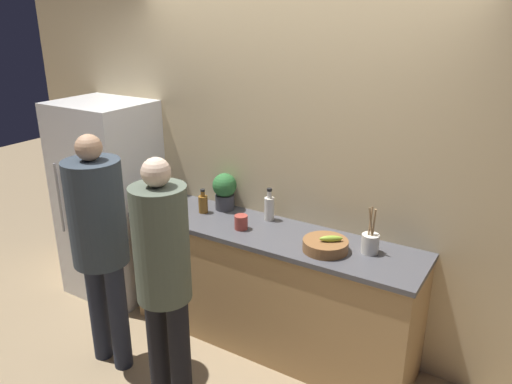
{
  "coord_description": "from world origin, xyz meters",
  "views": [
    {
      "loc": [
        1.58,
        -2.44,
        2.39
      ],
      "look_at": [
        0.0,
        0.13,
        1.27
      ],
      "focal_mm": 35.0,
      "sensor_mm": 36.0,
      "label": 1
    }
  ],
  "objects_px": {
    "bottle_clear": "(269,208)",
    "potted_plant": "(225,190)",
    "cup_red": "(241,222)",
    "utensil_crock": "(370,243)",
    "refrigerator": "(110,201)",
    "fruit_bowl": "(326,245)",
    "bottle_amber": "(203,203)",
    "person_left": "(99,233)",
    "person_center": "(163,271)"
  },
  "relations": [
    {
      "from": "utensil_crock",
      "to": "fruit_bowl",
      "type": "bearing_deg",
      "value": -154.15
    },
    {
      "from": "refrigerator",
      "to": "bottle_amber",
      "type": "xyz_separation_m",
      "value": [
        0.95,
        0.07,
        0.15
      ]
    },
    {
      "from": "bottle_clear",
      "to": "potted_plant",
      "type": "height_order",
      "value": "potted_plant"
    },
    {
      "from": "person_center",
      "to": "potted_plant",
      "type": "xyz_separation_m",
      "value": [
        -0.3,
        1.05,
        0.12
      ]
    },
    {
      "from": "bottle_clear",
      "to": "cup_red",
      "type": "relative_size",
      "value": 2.42
    },
    {
      "from": "bottle_clear",
      "to": "potted_plant",
      "type": "distance_m",
      "value": 0.4
    },
    {
      "from": "refrigerator",
      "to": "utensil_crock",
      "type": "relative_size",
      "value": 5.48
    },
    {
      "from": "fruit_bowl",
      "to": "utensil_crock",
      "type": "distance_m",
      "value": 0.28
    },
    {
      "from": "refrigerator",
      "to": "potted_plant",
      "type": "height_order",
      "value": "refrigerator"
    },
    {
      "from": "bottle_amber",
      "to": "fruit_bowl",
      "type": "bearing_deg",
      "value": -5.29
    },
    {
      "from": "cup_red",
      "to": "person_left",
      "type": "bearing_deg",
      "value": -132.86
    },
    {
      "from": "refrigerator",
      "to": "cup_red",
      "type": "height_order",
      "value": "refrigerator"
    },
    {
      "from": "utensil_crock",
      "to": "bottle_amber",
      "type": "height_order",
      "value": "utensil_crock"
    },
    {
      "from": "refrigerator",
      "to": "fruit_bowl",
      "type": "relative_size",
      "value": 5.76
    },
    {
      "from": "fruit_bowl",
      "to": "utensil_crock",
      "type": "bearing_deg",
      "value": 25.85
    },
    {
      "from": "bottle_clear",
      "to": "potted_plant",
      "type": "bearing_deg",
      "value": 179.65
    },
    {
      "from": "refrigerator",
      "to": "person_left",
      "type": "distance_m",
      "value": 1.03
    },
    {
      "from": "bottle_clear",
      "to": "potted_plant",
      "type": "relative_size",
      "value": 0.85
    },
    {
      "from": "cup_red",
      "to": "potted_plant",
      "type": "xyz_separation_m",
      "value": [
        -0.31,
        0.25,
        0.1
      ]
    },
    {
      "from": "person_left",
      "to": "potted_plant",
      "type": "relative_size",
      "value": 5.81
    },
    {
      "from": "fruit_bowl",
      "to": "cup_red",
      "type": "xyz_separation_m",
      "value": [
        -0.65,
        -0.0,
        0.01
      ]
    },
    {
      "from": "refrigerator",
      "to": "person_center",
      "type": "bearing_deg",
      "value": -31.85
    },
    {
      "from": "utensil_crock",
      "to": "bottle_amber",
      "type": "distance_m",
      "value": 1.31
    },
    {
      "from": "person_center",
      "to": "utensil_crock",
      "type": "relative_size",
      "value": 5.34
    },
    {
      "from": "refrigerator",
      "to": "person_left",
      "type": "height_order",
      "value": "refrigerator"
    },
    {
      "from": "person_left",
      "to": "fruit_bowl",
      "type": "bearing_deg",
      "value": 28.56
    },
    {
      "from": "person_center",
      "to": "potted_plant",
      "type": "relative_size",
      "value": 5.73
    },
    {
      "from": "bottle_clear",
      "to": "bottle_amber",
      "type": "bearing_deg",
      "value": -164.1
    },
    {
      "from": "bottle_clear",
      "to": "cup_red",
      "type": "height_order",
      "value": "bottle_clear"
    },
    {
      "from": "person_left",
      "to": "bottle_amber",
      "type": "height_order",
      "value": "person_left"
    },
    {
      "from": "bottle_amber",
      "to": "cup_red",
      "type": "height_order",
      "value": "bottle_amber"
    },
    {
      "from": "refrigerator",
      "to": "bottle_clear",
      "type": "height_order",
      "value": "refrigerator"
    },
    {
      "from": "refrigerator",
      "to": "fruit_bowl",
      "type": "xyz_separation_m",
      "value": [
        2.01,
        -0.03,
        0.12
      ]
    },
    {
      "from": "utensil_crock",
      "to": "potted_plant",
      "type": "xyz_separation_m",
      "value": [
        -1.21,
        0.12,
        0.09
      ]
    },
    {
      "from": "fruit_bowl",
      "to": "bottle_amber",
      "type": "xyz_separation_m",
      "value": [
        -1.06,
        0.1,
        0.03
      ]
    },
    {
      "from": "refrigerator",
      "to": "bottle_amber",
      "type": "height_order",
      "value": "refrigerator"
    },
    {
      "from": "person_left",
      "to": "cup_red",
      "type": "distance_m",
      "value": 0.96
    },
    {
      "from": "person_left",
      "to": "refrigerator",
      "type": "bearing_deg",
      "value": 133.85
    },
    {
      "from": "person_left",
      "to": "bottle_amber",
      "type": "xyz_separation_m",
      "value": [
        0.24,
        0.8,
        -0.01
      ]
    },
    {
      "from": "person_center",
      "to": "cup_red",
      "type": "bearing_deg",
      "value": 89.04
    },
    {
      "from": "person_left",
      "to": "potted_plant",
      "type": "xyz_separation_m",
      "value": [
        0.34,
        0.95,
        0.07
      ]
    },
    {
      "from": "fruit_bowl",
      "to": "person_left",
      "type": "bearing_deg",
      "value": -151.44
    },
    {
      "from": "bottle_clear",
      "to": "cup_red",
      "type": "distance_m",
      "value": 0.26
    },
    {
      "from": "refrigerator",
      "to": "person_left",
      "type": "relative_size",
      "value": 1.01
    },
    {
      "from": "person_center",
      "to": "fruit_bowl",
      "type": "bearing_deg",
      "value": 50.69
    },
    {
      "from": "refrigerator",
      "to": "potted_plant",
      "type": "bearing_deg",
      "value": 11.42
    },
    {
      "from": "person_center",
      "to": "bottle_clear",
      "type": "xyz_separation_m",
      "value": [
        0.1,
        1.05,
        0.06
      ]
    },
    {
      "from": "person_left",
      "to": "cup_red",
      "type": "relative_size",
      "value": 16.46
    },
    {
      "from": "cup_red",
      "to": "bottle_amber",
      "type": "bearing_deg",
      "value": 166.1
    },
    {
      "from": "cup_red",
      "to": "potted_plant",
      "type": "height_order",
      "value": "potted_plant"
    }
  ]
}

